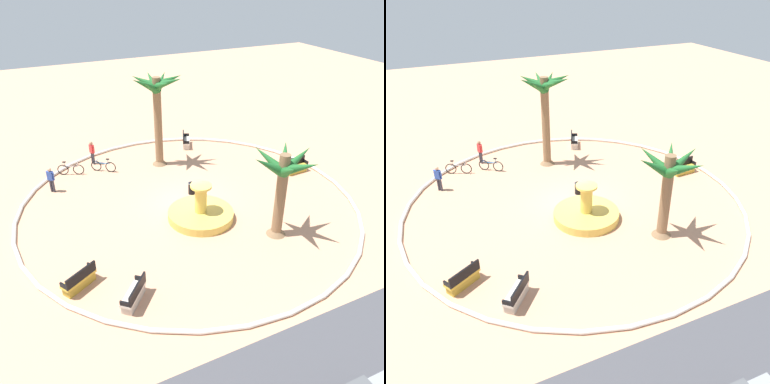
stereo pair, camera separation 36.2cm
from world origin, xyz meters
TOP-DOWN VIEW (x-y plane):
  - ground_plane at (0.00, 0.00)m, footprint 80.00×80.00m
  - plaza_curb at (0.00, 0.00)m, footprint 19.03×19.03m
  - fountain at (0.09, 1.73)m, footprint 3.53×3.53m
  - palm_tree_near_fountain at (-2.74, 4.67)m, footprint 3.44×3.29m
  - palm_tree_by_curb at (-0.42, -5.51)m, footprint 3.36×3.33m
  - bench_east at (-8.03, -0.47)m, footprint 1.62×0.59m
  - bench_west at (7.11, 4.25)m, footprint 1.63×1.25m
  - bench_north at (-3.33, -7.54)m, footprint 1.11×1.66m
  - bench_southeast at (5.30, 6.08)m, footprint 1.43×1.53m
  - trash_bin at (-0.63, -0.90)m, footprint 0.46×0.46m
  - bicycle_red_frame at (5.38, -6.53)m, footprint 1.60×0.75m
  - bicycle_by_lamppost at (3.34, -6.08)m, footprint 1.42×1.07m
  - person_cyclist_helmet at (6.81, -4.72)m, footprint 0.41×0.39m
  - person_cyclist_photo at (3.68, -7.52)m, footprint 0.31×0.50m

SIDE VIEW (x-z plane):
  - ground_plane at x=0.00m, z-range 0.00..0.00m
  - plaza_curb at x=0.00m, z-range 0.00..0.20m
  - fountain at x=0.09m, z-range -0.72..1.33m
  - bench_east at x=-8.03m, z-range -0.15..0.85m
  - bench_west at x=7.11m, z-range -0.15..0.85m
  - bench_north at x=-3.33m, z-range -0.15..0.85m
  - bench_southeast at x=5.30m, z-range -0.15..0.85m
  - bicycle_red_frame at x=5.38m, z-range -0.09..0.86m
  - bicycle_by_lamppost at x=3.34m, z-range -0.09..0.86m
  - trash_bin at x=-0.63m, z-range 0.02..0.75m
  - person_cyclist_helmet at x=6.81m, z-range 0.09..1.69m
  - person_cyclist_photo at x=3.68m, z-range 0.10..1.73m
  - palm_tree_near_fountain at x=-2.74m, z-range 0.87..5.55m
  - palm_tree_by_curb at x=-0.42m, z-range 1.40..7.58m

